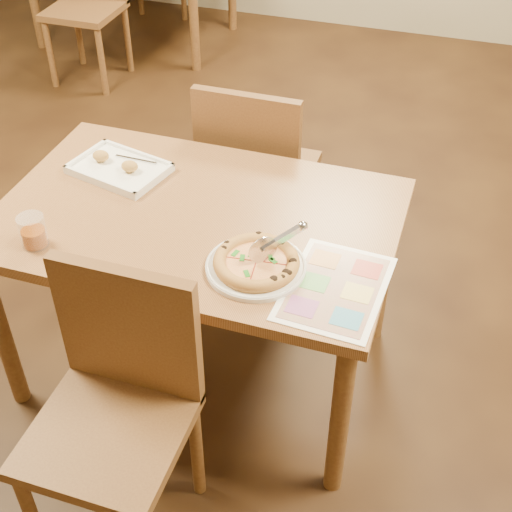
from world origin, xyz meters
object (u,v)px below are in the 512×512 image
(plate, at_px, (256,267))
(glass_tumbler, at_px, (33,233))
(chair_near, at_px, (118,381))
(appetizer_tray, at_px, (119,168))
(menu, at_px, (335,288))
(chair_far, at_px, (254,160))
(pizza, at_px, (256,262))
(dining_table, at_px, (198,235))
(pizza_cutter, at_px, (276,242))

(plate, relative_size, glass_tumbler, 2.88)
(chair_near, distance_m, appetizer_tray, 0.85)
(chair_near, bearing_deg, menu, 37.31)
(glass_tumbler, bearing_deg, chair_far, 65.58)
(pizza, bearing_deg, appetizer_tray, 150.54)
(pizza, xyz_separation_m, menu, (0.24, -0.01, -0.03))
(plate, bearing_deg, glass_tumbler, -171.62)
(dining_table, distance_m, chair_far, 0.61)
(chair_near, bearing_deg, pizza_cutter, 53.25)
(dining_table, bearing_deg, chair_near, -90.00)
(dining_table, bearing_deg, pizza, -36.62)
(glass_tumbler, bearing_deg, chair_near, -36.34)
(pizza_cutter, xyz_separation_m, menu, (0.19, -0.04, -0.09))
(plate, height_order, appetizer_tray, appetizer_tray)
(chair_near, distance_m, menu, 0.66)
(pizza_cutter, distance_m, menu, 0.22)
(chair_far, distance_m, pizza_cutter, 0.87)
(plate, height_order, glass_tumbler, glass_tumbler)
(chair_far, height_order, pizza_cutter, chair_far)
(pizza_cutter, bearing_deg, menu, -53.88)
(chair_near, xyz_separation_m, appetizer_tray, (-0.35, 0.75, 0.17))
(chair_near, bearing_deg, glass_tumbler, 143.66)
(plate, bearing_deg, chair_far, 108.61)
(dining_table, xyz_separation_m, chair_near, (0.00, -0.60, -0.07))
(appetizer_tray, height_order, glass_tumbler, glass_tumbler)
(pizza_cutter, xyz_separation_m, appetizer_tray, (-0.67, 0.32, -0.08))
(plate, bearing_deg, dining_table, 143.44)
(pizza, distance_m, menu, 0.24)
(chair_near, relative_size, pizza_cutter, 3.47)
(appetizer_tray, xyz_separation_m, menu, (0.86, -0.36, -0.01))
(dining_table, relative_size, chair_far, 2.77)
(chair_near, distance_m, pizza_cutter, 0.59)
(plate, xyz_separation_m, appetizer_tray, (-0.62, 0.35, 0.01))
(glass_tumbler, bearing_deg, appetizer_tray, 82.57)
(chair_far, relative_size, pizza_cutter, 3.47)
(pizza_cutter, bearing_deg, glass_tumbler, 147.53)
(pizza_cutter, bearing_deg, chair_far, 70.09)
(plate, relative_size, appetizer_tray, 0.82)
(pizza_cutter, height_order, appetizer_tray, pizza_cutter)
(chair_near, height_order, pizza_cutter, chair_near)
(pizza, relative_size, glass_tumbler, 2.47)
(pizza, height_order, glass_tumbler, glass_tumbler)
(chair_near, distance_m, chair_far, 1.20)
(dining_table, xyz_separation_m, pizza, (0.27, -0.20, 0.11))
(dining_table, xyz_separation_m, glass_tumbler, (-0.41, -0.30, 0.13))
(glass_tumbler, bearing_deg, pizza_cutter, 9.94)
(chair_near, relative_size, menu, 1.22)
(plate, bearing_deg, menu, -2.60)
(chair_near, bearing_deg, dining_table, 90.00)
(appetizer_tray, bearing_deg, menu, -22.69)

